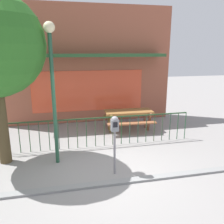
{
  "coord_description": "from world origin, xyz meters",
  "views": [
    {
      "loc": [
        -1.15,
        -5.27,
        3.03
      ],
      "look_at": [
        0.49,
        2.15,
        1.01
      ],
      "focal_mm": 37.59,
      "sensor_mm": 36.0,
      "label": 1
    }
  ],
  "objects": [
    {
      "name": "street_lamp",
      "position": [
        -1.34,
        0.87,
        2.43
      ],
      "size": [
        0.28,
        0.28,
        3.7
      ],
      "color": "#224C35",
      "rests_on": "ground"
    },
    {
      "name": "patio_fence_front",
      "position": [
        0.0,
        1.75,
        0.66
      ],
      "size": [
        6.05,
        0.04,
        0.97
      ],
      "color": "#204022",
      "rests_on": "ground"
    },
    {
      "name": "parking_meter_near",
      "position": [
        0.06,
        -0.08,
        1.17
      ],
      "size": [
        0.18,
        0.17,
        1.51
      ],
      "color": "gray",
      "rests_on": "ground"
    },
    {
      "name": "pub_storefront",
      "position": [
        0.0,
        4.73,
        2.4
      ],
      "size": [
        7.17,
        1.39,
        4.81
      ],
      "color": "brown",
      "rests_on": "ground"
    },
    {
      "name": "curb_edge",
      "position": [
        0.0,
        -0.52,
        0.0
      ],
      "size": [
        10.04,
        0.2,
        0.11
      ],
      "primitive_type": "cube",
      "color": "gray",
      "rests_on": "ground"
    },
    {
      "name": "ground",
      "position": [
        0.0,
        0.0,
        0.0
      ],
      "size": [
        40.0,
        40.0,
        0.0
      ],
      "primitive_type": "plane",
      "color": "gray"
    },
    {
      "name": "picnic_table_left",
      "position": [
        1.35,
        3.06,
        0.61
      ],
      "size": [
        1.86,
        1.45,
        0.79
      ],
      "color": "#8F5E30",
      "rests_on": "ground"
    }
  ]
}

